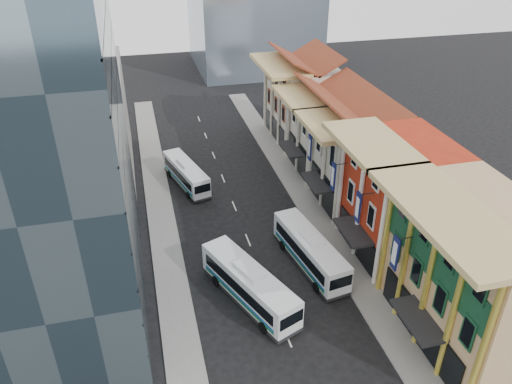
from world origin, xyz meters
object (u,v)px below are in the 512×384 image
object	(u,v)px
shophouse_tan	(476,276)
bus_right	(310,250)
bus_left_near	(249,284)
office_tower	(43,136)
bus_left_far	(186,173)

from	to	relation	value
shophouse_tan	bus_right	world-z (taller)	shophouse_tan
shophouse_tan	bus_left_near	world-z (taller)	shophouse_tan
office_tower	bus_right	bearing A→B (deg)	-6.66
bus_left_near	bus_left_far	size ratio (longest dim) A/B	1.16
office_tower	bus_left_near	bearing A→B (deg)	-21.77
bus_left_far	bus_left_near	bearing A→B (deg)	-98.50
bus_left_near	bus_left_far	world-z (taller)	bus_left_near
bus_left_near	bus_right	world-z (taller)	bus_left_near
bus_left_far	bus_right	bearing A→B (deg)	-78.71
office_tower	bus_right	world-z (taller)	office_tower
office_tower	bus_left_near	xyz separation A→B (m)	(15.00, -5.99, -13.14)
shophouse_tan	bus_left_near	distance (m)	18.37
bus_left_near	bus_left_far	bearing A→B (deg)	74.73
bus_right	office_tower	bearing A→B (deg)	164.03
bus_right	bus_left_near	bearing A→B (deg)	-162.59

